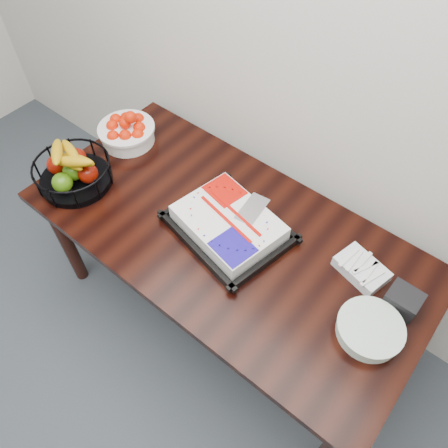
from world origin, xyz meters
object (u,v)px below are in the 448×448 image
Objects in this scene: plate_stack at (370,330)px; napkin_box at (403,301)px; tangerine_bowl at (126,129)px; table at (226,243)px; fruit_basket at (73,171)px; cake_tray at (229,225)px.

plate_stack is 1.99× the size of napkin_box.
table is at bearing -10.21° from tangerine_bowl.
table is 5.01× the size of fruit_basket.
napkin_box is at bearing 0.13° from tangerine_bowl.
cake_tray is at bearing 17.31° from fruit_basket.
cake_tray is 0.75m from napkin_box.
cake_tray reaches higher than table.
table is 0.13m from cake_tray.
napkin_box is (0.74, 0.13, -0.00)m from cake_tray.
cake_tray is at bearing -169.77° from napkin_box.
fruit_basket is 1.53m from napkin_box.
tangerine_bowl is 0.81× the size of fruit_basket.
table is at bearing -130.76° from cake_tray.
plate_stack is at bearing -2.86° from table.
table is at bearing 177.14° from plate_stack.
plate_stack is at bearing 7.47° from fruit_basket.
plate_stack is at bearing -6.71° from tangerine_bowl.
table is 0.80m from tangerine_bowl.
cake_tray is 1.54× the size of fruit_basket.
plate_stack reaches higher than table.
napkin_box reaches higher than table.
fruit_basket reaches higher than plate_stack.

